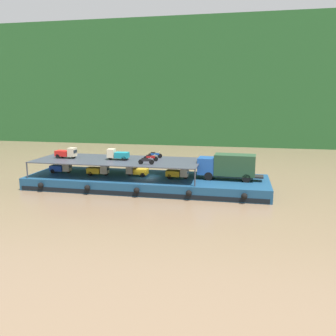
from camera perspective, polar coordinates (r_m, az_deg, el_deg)
name	(u,v)px	position (r m, az deg, el deg)	size (l,w,h in m)	color
ground_plane	(147,188)	(44.78, -3.48, -3.25)	(400.00, 400.00, 0.00)	#7F664C
hillside_far_bank	(201,77)	(102.60, 5.35, 14.47)	(122.26, 41.00, 30.10)	#235628
cargo_barge	(147,182)	(44.57, -3.50, -2.33)	(30.18, 9.06, 1.50)	navy
covered_lorry	(228,166)	(43.00, 9.73, 0.36)	(7.93, 2.58, 3.10)	#1E4C99
cargo_rack	(117,160)	(45.16, -8.19, 1.25)	(20.98, 7.71, 2.00)	#383D47
mini_truck_lower_stern	(61,168)	(48.50, -16.92, 0.06)	(2.79, 1.29, 1.38)	#1E47B7
mini_truck_lower_aft	(98,170)	(45.78, -11.21, -0.31)	(2.77, 1.26, 1.38)	gold
mini_truck_lower_mid	(137,171)	(44.67, -5.10, -0.42)	(2.78, 1.27, 1.38)	gold
mini_truck_lower_fore	(178,173)	(43.19, 1.59, -0.79)	(2.79, 1.28, 1.38)	gold
mini_truck_upper_stern	(66,153)	(47.74, -16.15, 2.37)	(2.80, 1.30, 1.38)	red
mini_truck_upper_mid	(118,154)	(45.07, -8.17, 2.20)	(2.78, 1.27, 1.38)	teal
motorcycle_upper_port	(146,161)	(41.60, -3.59, 1.17)	(1.90, 0.55, 0.87)	black
motorcycle_upper_centre	(151,158)	(43.82, -2.85, 1.70)	(1.90, 0.55, 0.87)	black
motorcycle_upper_stbd	(155,155)	(46.03, -2.15, 2.17)	(1.90, 0.55, 0.87)	black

